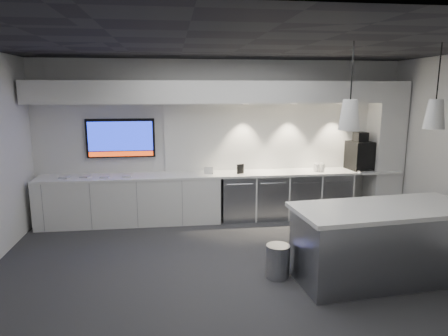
{
  "coord_description": "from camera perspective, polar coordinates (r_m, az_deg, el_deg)",
  "views": [
    {
      "loc": [
        -0.95,
        -5.1,
        2.45
      ],
      "look_at": [
        -0.14,
        1.1,
        1.21
      ],
      "focal_mm": 32.0,
      "sensor_mm": 36.0,
      "label": 1
    }
  ],
  "objects": [
    {
      "name": "floor",
      "position": [
        5.74,
        2.91,
        -14.1
      ],
      "size": [
        7.0,
        7.0,
        0.0
      ],
      "primitive_type": "plane",
      "color": "#303032",
      "rests_on": "ground"
    },
    {
      "name": "ceiling",
      "position": [
        5.22,
        3.25,
        17.21
      ],
      "size": [
        7.0,
        7.0,
        0.0
      ],
      "primitive_type": "plane",
      "rotation": [
        3.14,
        0.0,
        0.0
      ],
      "color": "black",
      "rests_on": "wall_back"
    },
    {
      "name": "wall_back",
      "position": [
        7.72,
        -0.31,
        4.11
      ],
      "size": [
        7.0,
        0.0,
        7.0
      ],
      "primitive_type": "plane",
      "rotation": [
        1.57,
        0.0,
        0.0
      ],
      "color": "silver",
      "rests_on": "floor"
    },
    {
      "name": "wall_front",
      "position": [
        2.93,
        12.06,
        -7.99
      ],
      "size": [
        7.0,
        0.0,
        7.0
      ],
      "primitive_type": "plane",
      "rotation": [
        -1.57,
        0.0,
        0.0
      ],
      "color": "silver",
      "rests_on": "floor"
    },
    {
      "name": "back_counter",
      "position": [
        7.51,
        0.01,
        -0.9
      ],
      "size": [
        6.8,
        0.65,
        0.04
      ],
      "primitive_type": "cube",
      "color": "white",
      "rests_on": "left_base_cabinets"
    },
    {
      "name": "left_base_cabinets",
      "position": [
        7.6,
        -13.24,
        -4.55
      ],
      "size": [
        3.3,
        0.63,
        0.86
      ],
      "primitive_type": "cube",
      "color": "white",
      "rests_on": "floor"
    },
    {
      "name": "fridge_unit_a",
      "position": [
        7.65,
        1.87,
        -4.18
      ],
      "size": [
        0.6,
        0.61,
        0.85
      ],
      "primitive_type": "cube",
      "color": "gray",
      "rests_on": "floor"
    },
    {
      "name": "fridge_unit_b",
      "position": [
        7.77,
        6.47,
        -4.0
      ],
      "size": [
        0.6,
        0.61,
        0.85
      ],
      "primitive_type": "cube",
      "color": "gray",
      "rests_on": "floor"
    },
    {
      "name": "fridge_unit_c",
      "position": [
        7.95,
        10.89,
        -3.8
      ],
      "size": [
        0.6,
        0.61,
        0.85
      ],
      "primitive_type": "cube",
      "color": "gray",
      "rests_on": "floor"
    },
    {
      "name": "fridge_unit_d",
      "position": [
        8.16,
        15.1,
        -3.58
      ],
      "size": [
        0.6,
        0.61,
        0.85
      ],
      "primitive_type": "cube",
      "color": "gray",
      "rests_on": "floor"
    },
    {
      "name": "backsplash",
      "position": [
        7.93,
        8.37,
        4.54
      ],
      "size": [
        4.6,
        0.03,
        1.3
      ],
      "primitive_type": "cube",
      "color": "white",
      "rests_on": "wall_back"
    },
    {
      "name": "soffit",
      "position": [
        7.37,
        -0.02,
        10.79
      ],
      "size": [
        6.9,
        0.6,
        0.4
      ],
      "primitive_type": "cube",
      "color": "white",
      "rests_on": "wall_back"
    },
    {
      "name": "column",
      "position": [
        8.48,
        21.98,
        2.56
      ],
      "size": [
        0.55,
        0.55,
        2.6
      ],
      "primitive_type": "cube",
      "color": "white",
      "rests_on": "floor"
    },
    {
      "name": "wall_tv",
      "position": [
        7.66,
        -14.54,
        4.14
      ],
      "size": [
        1.25,
        0.07,
        0.72
      ],
      "color": "black",
      "rests_on": "wall_back"
    },
    {
      "name": "island",
      "position": [
        5.64,
        21.68,
        -9.92
      ],
      "size": [
        2.4,
        1.2,
        0.98
      ],
      "rotation": [
        0.0,
        0.0,
        0.09
      ],
      "color": "gray",
      "rests_on": "floor"
    },
    {
      "name": "bin",
      "position": [
        5.46,
        7.69,
        -13.03
      ],
      "size": [
        0.36,
        0.36,
        0.44
      ],
      "primitive_type": "cylinder",
      "rotation": [
        0.0,
        0.0,
        0.18
      ],
      "color": "gray",
      "rests_on": "floor"
    },
    {
      "name": "coffee_machine",
      "position": [
        8.25,
        18.79,
        1.87
      ],
      "size": [
        0.46,
        0.62,
        0.73
      ],
      "rotation": [
        0.0,
        0.0,
        0.13
      ],
      "color": "black",
      "rests_on": "back_counter"
    },
    {
      "name": "sign_black",
      "position": [
        7.45,
        2.36,
        -0.14
      ],
      "size": [
        0.14,
        0.07,
        0.18
      ],
      "primitive_type": "cube",
      "rotation": [
        0.0,
        0.0,
        0.35
      ],
      "color": "black",
      "rests_on": "back_counter"
    },
    {
      "name": "sign_white",
      "position": [
        7.42,
        -2.18,
        -0.33
      ],
      "size": [
        0.18,
        0.07,
        0.14
      ],
      "primitive_type": "cube",
      "rotation": [
        0.0,
        0.0,
        -0.32
      ],
      "color": "white",
      "rests_on": "back_counter"
    },
    {
      "name": "cup_cluster",
      "position": [
        7.87,
        13.43,
        0.08
      ],
      "size": [
        0.18,
        0.18,
        0.15
      ],
      "primitive_type": null,
      "color": "white",
      "rests_on": "back_counter"
    },
    {
      "name": "tray_a",
      "position": [
        7.65,
        -21.83,
        -1.24
      ],
      "size": [
        0.19,
        0.19,
        0.02
      ],
      "primitive_type": "cube",
      "rotation": [
        0.0,
        0.0,
        -0.21
      ],
      "color": "#BDBDBD",
      "rests_on": "back_counter"
    },
    {
      "name": "tray_b",
      "position": [
        7.58,
        -19.18,
        -1.16
      ],
      "size": [
        0.2,
        0.2,
        0.02
      ],
      "primitive_type": "cube",
      "rotation": [
        0.0,
        0.0,
        -0.32
      ],
      "color": "#BDBDBD",
      "rests_on": "back_counter"
    },
    {
      "name": "tray_c",
      "position": [
        7.45,
        -16.69,
        -1.22
      ],
      "size": [
        0.16,
        0.16,
        0.02
      ],
      "primitive_type": "cube",
      "rotation": [
        0.0,
        0.0,
        -0.02
      ],
      "color": "#BDBDBD",
      "rests_on": "back_counter"
    },
    {
      "name": "tray_d",
      "position": [
        7.41,
        -13.65,
        -1.12
      ],
      "size": [
        0.17,
        0.17,
        0.02
      ],
      "primitive_type": "cube",
      "rotation": [
        0.0,
        0.0,
        -0.06
      ],
      "color": "#BDBDBD",
      "rests_on": "back_counter"
    },
    {
      "name": "pendant_left",
      "position": [
        5.04,
        17.5,
        7.3
      ],
      "size": [
        0.26,
        0.26,
        1.06
      ],
      "color": "white",
      "rests_on": "ceiling"
    },
    {
      "name": "pendant_right",
      "position": [
        5.6,
        27.9,
        6.86
      ],
      "size": [
        0.26,
        0.26,
        1.06
      ],
      "color": "white",
      "rests_on": "ceiling"
    }
  ]
}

